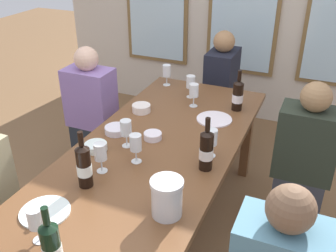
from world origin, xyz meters
name	(u,v)px	position (x,y,z in m)	size (l,w,h in m)	color
ground_plane	(154,243)	(0.00, 0.00, 0.00)	(12.00, 12.00, 0.00)	brown
dining_table	(152,162)	(0.00, 0.00, 0.67)	(0.92, 2.27, 0.74)	brown
white_plate_1	(45,212)	(-0.23, -0.69, 0.74)	(0.24, 0.24, 0.01)	white
white_plate_2	(214,119)	(0.22, 0.54, 0.74)	(0.24, 0.24, 0.01)	white
metal_pitcher	(167,198)	(0.30, -0.47, 0.84)	(0.16, 0.16, 0.19)	silver
wine_bottle_0	(84,166)	(-0.17, -0.43, 0.86)	(0.08, 0.08, 0.32)	black
wine_bottle_1	(206,150)	(0.35, -0.04, 0.86)	(0.08, 0.08, 0.31)	black
wine_bottle_2	(238,95)	(0.32, 0.76, 0.85)	(0.08, 0.08, 0.30)	black
wine_bottle_3	(52,247)	(0.03, -0.94, 0.86)	(0.08, 0.08, 0.31)	black
tasting_bowl_0	(96,147)	(-0.31, -0.11, 0.76)	(0.13, 0.13, 0.04)	white
tasting_bowl_1	(153,136)	(-0.06, 0.14, 0.76)	(0.11, 0.11, 0.04)	white
tasting_bowl_2	(141,108)	(-0.30, 0.46, 0.77)	(0.13, 0.13, 0.05)	white
tasting_bowl_3	(116,130)	(-0.31, 0.12, 0.76)	(0.15, 0.15, 0.04)	white
wine_glass_0	(36,220)	(-0.13, -0.84, 0.86)	(0.07, 0.07, 0.17)	white
wine_glass_1	(126,129)	(-0.17, 0.00, 0.86)	(0.07, 0.07, 0.17)	white
wine_glass_2	(100,153)	(-0.16, -0.29, 0.86)	(0.07, 0.07, 0.17)	white
wine_glass_3	(194,91)	(0.01, 0.69, 0.86)	(0.07, 0.07, 0.17)	white
wine_glass_4	(167,72)	(-0.33, 0.99, 0.86)	(0.07, 0.07, 0.17)	white
wine_glass_5	(211,139)	(0.34, 0.10, 0.86)	(0.07, 0.07, 0.17)	white
wine_glass_6	(136,143)	(-0.03, -0.13, 0.86)	(0.07, 0.07, 0.17)	white
wine_glass_7	(191,83)	(-0.07, 0.84, 0.86)	(0.07, 0.07, 0.17)	white
seated_person_0	(92,116)	(-0.84, 0.61, 0.53)	(0.38, 0.24, 1.11)	#242B35
seated_person_1	(303,164)	(0.84, 0.56, 0.53)	(0.38, 0.24, 1.11)	#353740
seated_person_4	(221,93)	(0.00, 1.49, 0.53)	(0.24, 0.38, 1.11)	#342139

